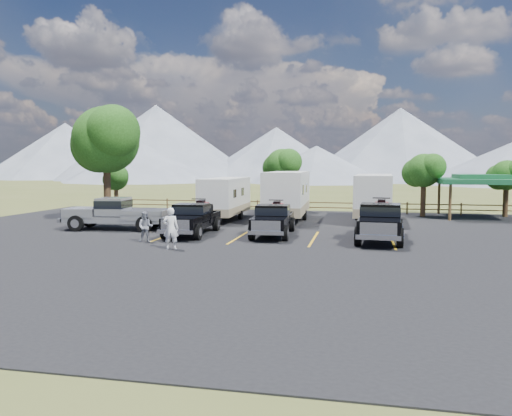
% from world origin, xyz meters
% --- Properties ---
extents(ground, '(320.00, 320.00, 0.00)m').
position_xyz_m(ground, '(0.00, 0.00, 0.00)').
color(ground, '#4F5825').
rests_on(ground, ground).
extents(asphalt_lot, '(44.00, 34.00, 0.04)m').
position_xyz_m(asphalt_lot, '(0.00, 3.00, 0.02)').
color(asphalt_lot, black).
rests_on(asphalt_lot, ground).
extents(stall_lines, '(12.12, 5.50, 0.01)m').
position_xyz_m(stall_lines, '(0.00, 4.00, 0.04)').
color(stall_lines, gold).
rests_on(stall_lines, asphalt_lot).
extents(tree_big_nw, '(5.54, 5.18, 7.84)m').
position_xyz_m(tree_big_nw, '(-12.55, 9.03, 5.60)').
color(tree_big_nw, '#311E13').
rests_on(tree_big_nw, ground).
extents(tree_ne_a, '(3.11, 2.92, 4.76)m').
position_xyz_m(tree_ne_a, '(8.97, 17.01, 3.48)').
color(tree_ne_a, '#311E13').
rests_on(tree_ne_a, ground).
extents(tree_ne_b, '(2.77, 2.59, 4.27)m').
position_xyz_m(tree_ne_b, '(14.98, 18.01, 3.13)').
color(tree_ne_b, '#311E13').
rests_on(tree_ne_b, ground).
extents(tree_north, '(3.46, 3.24, 5.25)m').
position_xyz_m(tree_north, '(-2.03, 19.02, 3.83)').
color(tree_north, '#311E13').
rests_on(tree_north, ground).
extents(tree_nw_small, '(2.59, 2.43, 3.85)m').
position_xyz_m(tree_nw_small, '(-16.02, 17.01, 2.78)').
color(tree_nw_small, '#311E13').
rests_on(tree_nw_small, ground).
extents(rail_fence, '(36.12, 0.12, 1.00)m').
position_xyz_m(rail_fence, '(2.00, 18.50, 0.61)').
color(rail_fence, brown).
rests_on(rail_fence, ground).
extents(pavilion, '(6.20, 6.20, 3.22)m').
position_xyz_m(pavilion, '(13.00, 17.00, 2.79)').
color(pavilion, brown).
rests_on(pavilion, ground).
extents(mountain_range, '(209.00, 71.00, 20.00)m').
position_xyz_m(mountain_range, '(-7.63, 105.98, 7.87)').
color(mountain_range, slate).
rests_on(mountain_range, ground).
extents(rig_left, '(2.16, 5.85, 1.94)m').
position_xyz_m(rig_left, '(-4.78, 4.27, 0.97)').
color(rig_left, black).
rests_on(rig_left, asphalt_lot).
extents(rig_center, '(2.18, 5.76, 1.90)m').
position_xyz_m(rig_center, '(-0.31, 4.84, 0.96)').
color(rig_center, black).
rests_on(rig_center, asphalt_lot).
extents(rig_right, '(2.58, 6.50, 2.13)m').
position_xyz_m(rig_right, '(5.40, 4.26, 1.07)').
color(rig_right, black).
rests_on(rig_right, asphalt_lot).
extents(trailer_left, '(2.29, 8.49, 2.95)m').
position_xyz_m(trailer_left, '(-4.95, 11.80, 1.59)').
color(trailer_left, white).
rests_on(trailer_left, asphalt_lot).
extents(trailer_center, '(2.76, 9.78, 3.40)m').
position_xyz_m(trailer_center, '(-0.60, 12.22, 1.82)').
color(trailer_center, white).
rests_on(trailer_center, asphalt_lot).
extents(trailer_right, '(2.73, 9.24, 3.21)m').
position_xyz_m(trailer_right, '(5.27, 13.01, 1.72)').
color(trailer_right, white).
rests_on(trailer_right, asphalt_lot).
extents(pickup_silver, '(6.58, 2.81, 1.92)m').
position_xyz_m(pickup_silver, '(-9.96, 5.35, 1.04)').
color(pickup_silver, gray).
rests_on(pickup_silver, asphalt_lot).
extents(person_a, '(0.79, 0.60, 1.94)m').
position_xyz_m(person_a, '(-4.16, -0.62, 1.01)').
color(person_a, white).
rests_on(person_a, asphalt_lot).
extents(person_b, '(0.87, 0.75, 1.56)m').
position_xyz_m(person_b, '(-6.19, 1.11, 0.82)').
color(person_b, gray).
rests_on(person_b, asphalt_lot).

